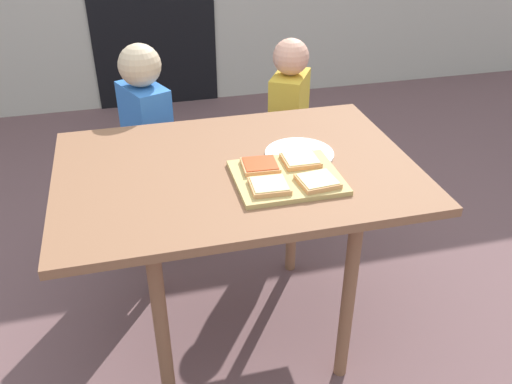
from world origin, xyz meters
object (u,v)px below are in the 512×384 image
pizza_slice_far_right (301,160)px  pizza_slice_near_left (269,186)px  pizza_slice_near_right (318,181)px  plate_white_right (299,154)px  pizza_slice_far_left (260,165)px  dining_table (236,186)px  child_left (148,141)px  child_right (289,126)px  cutting_board (287,177)px

pizza_slice_far_right → pizza_slice_near_left: bearing=-136.8°
pizza_slice_near_right → plate_white_right: 0.23m
pizza_slice_far_left → pizza_slice_near_left: bearing=-92.3°
plate_white_right → dining_table: bearing=-173.4°
dining_table → plate_white_right: 0.25m
child_left → child_right: bearing=4.6°
pizza_slice_near_left → plate_white_right: 0.28m
pizza_slice_near_left → child_right: (0.33, 0.86, -0.22)m
cutting_board → pizza_slice_near_right: size_ratio=2.64×
dining_table → pizza_slice_near_right: size_ratio=9.36×
pizza_slice_far_left → child_left: child_left is taller
child_right → child_left: bearing=-175.4°
pizza_slice_near_right → pizza_slice_far_right: (-0.01, 0.15, 0.00)m
pizza_slice_near_right → child_right: 0.92m
dining_table → child_right: child_right is taller
child_left → pizza_slice_far_left: bearing=-64.3°
pizza_slice_near_right → child_left: size_ratio=0.13×
child_right → pizza_slice_far_right: bearing=-104.5°
cutting_board → pizza_slice_far_right: 0.10m
child_right → dining_table: bearing=-120.6°
pizza_slice_far_right → child_right: child_right is taller
plate_white_right → pizza_slice_far_right: bearing=-105.7°
plate_white_right → child_left: 0.79m
pizza_slice_near_left → child_right: child_right is taller
pizza_slice_near_right → child_right: bearing=78.3°
plate_white_right → child_left: size_ratio=0.24×
child_left → pizza_slice_near_left: bearing=-68.4°
cutting_board → child_left: child_left is taller
dining_table → plate_white_right: (0.23, 0.03, 0.08)m
pizza_slice_near_left → child_left: child_left is taller
cutting_board → pizza_slice_far_left: 0.10m
pizza_slice_near_left → pizza_slice_near_right: bearing=-3.5°
cutting_board → pizza_slice_near_right: bearing=-43.6°
pizza_slice_far_left → pizza_slice_far_right: size_ratio=1.05×
pizza_slice_near_right → pizza_slice_far_left: size_ratio=1.03×
pizza_slice_far_right → child_right: 0.78m
child_right → pizza_slice_far_left: bearing=-114.2°
pizza_slice_near_right → pizza_slice_far_right: size_ratio=1.08×
dining_table → pizza_slice_near_left: pizza_slice_near_left is taller
cutting_board → pizza_slice_far_left: bearing=135.7°
pizza_slice_near_right → child_left: 0.97m
cutting_board → plate_white_right: cutting_board is taller
pizza_slice_far_left → pizza_slice_far_right: 0.14m
plate_white_right → child_left: child_left is taller
pizza_slice_near_left → pizza_slice_far_left: (0.01, 0.13, 0.00)m
pizza_slice_far_left → plate_white_right: pizza_slice_far_left is taller
pizza_slice_far_left → plate_white_right: size_ratio=0.52×
plate_white_right → child_right: bearing=75.6°
dining_table → plate_white_right: size_ratio=4.97×
pizza_slice_far_right → plate_white_right: (0.02, 0.08, -0.02)m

